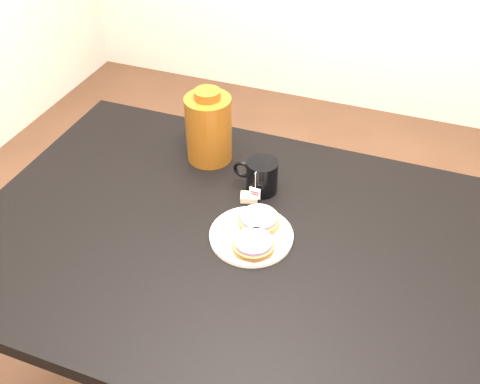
# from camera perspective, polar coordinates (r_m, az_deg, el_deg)

# --- Properties ---
(table) EXTENTS (1.40, 0.90, 0.75)m
(table) POSITION_cam_1_polar(r_m,az_deg,el_deg) (1.35, 1.31, -7.66)
(table) COLOR black
(table) RESTS_ON ground_plane
(plate) EXTENTS (0.20, 0.20, 0.02)m
(plate) POSITION_cam_1_polar(r_m,az_deg,el_deg) (1.30, 1.21, -4.61)
(plate) COLOR white
(plate) RESTS_ON table
(bagel_back) EXTENTS (0.14, 0.14, 0.03)m
(bagel_back) POSITION_cam_1_polar(r_m,az_deg,el_deg) (1.31, 2.02, -3.00)
(bagel_back) COLOR brown
(bagel_back) RESTS_ON plate
(bagel_front) EXTENTS (0.14, 0.14, 0.03)m
(bagel_front) POSITION_cam_1_polar(r_m,az_deg,el_deg) (1.25, 1.43, -5.59)
(bagel_front) COLOR brown
(bagel_front) RESTS_ON plate
(mug) EXTENTS (0.13, 0.09, 0.09)m
(mug) POSITION_cam_1_polar(r_m,az_deg,el_deg) (1.41, 2.28, 1.72)
(mug) COLOR black
(mug) RESTS_ON table
(teabag_pouch) EXTENTS (0.05, 0.04, 0.02)m
(teabag_pouch) POSITION_cam_1_polar(r_m,az_deg,el_deg) (1.40, 0.99, -0.57)
(teabag_pouch) COLOR #C6B793
(teabag_pouch) RESTS_ON table
(bagel_package) EXTENTS (0.14, 0.14, 0.22)m
(bagel_package) POSITION_cam_1_polar(r_m,az_deg,el_deg) (1.50, -3.35, 6.85)
(bagel_package) COLOR #572A0B
(bagel_package) RESTS_ON table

